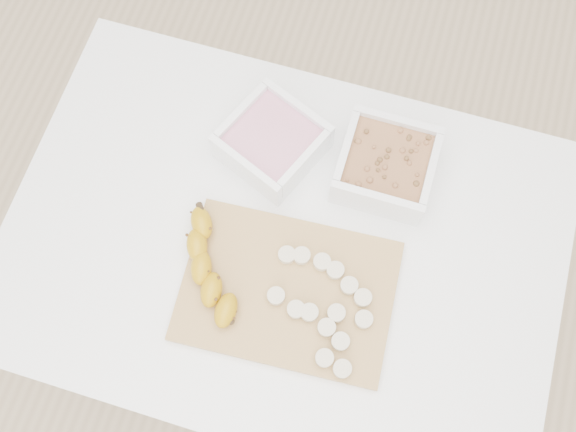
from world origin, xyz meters
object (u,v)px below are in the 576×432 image
(bowl_granola, at_px, (386,165))
(cutting_board, at_px, (288,291))
(table, at_px, (284,256))
(bowl_yogurt, at_px, (272,142))
(banana, at_px, (210,270))

(bowl_granola, distance_m, cutting_board, 0.29)
(table, height_order, bowl_yogurt, bowl_yogurt)
(bowl_granola, bearing_deg, bowl_yogurt, -176.38)
(table, relative_size, cutting_board, 2.74)
(bowl_yogurt, height_order, bowl_granola, bowl_granola)
(bowl_yogurt, relative_size, cutting_board, 0.58)
(bowl_granola, xyz_separation_m, banana, (-0.24, -0.27, -0.01))
(table, height_order, cutting_board, cutting_board)
(banana, bearing_deg, cutting_board, -18.90)
(table, bearing_deg, bowl_yogurt, 113.07)
(table, xyz_separation_m, banana, (-0.10, -0.09, 0.13))
(bowl_granola, bearing_deg, table, -127.79)
(cutting_board, height_order, banana, banana)
(bowl_yogurt, bearing_deg, bowl_granola, 3.62)
(cutting_board, bearing_deg, bowl_yogurt, 112.60)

